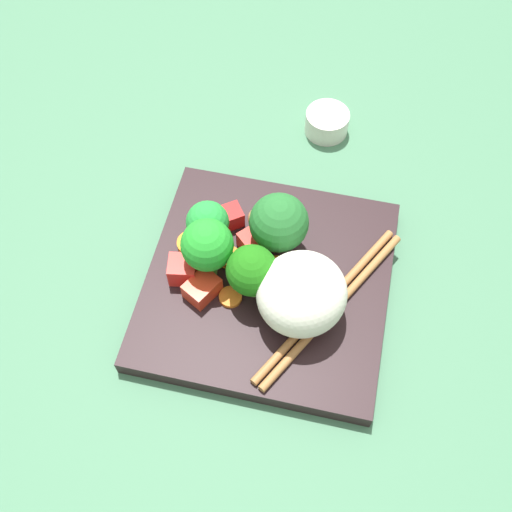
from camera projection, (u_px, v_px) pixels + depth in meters
ground_plane at (267, 293)px, 61.64cm from camera, size 110.00×110.00×2.00cm
square_plate at (268, 284)px, 59.96cm from camera, size 24.17×24.17×1.91cm
rice_mound at (302, 294)px, 54.43cm from camera, size 11.33×11.28×6.88cm
broccoli_floret_0 at (208, 224)px, 57.99cm from camera, size 4.10×4.10×5.99cm
broccoli_floret_1 at (252, 271)px, 55.23cm from camera, size 4.73×4.73×6.31cm
broccoli_floret_2 at (207, 246)px, 55.84cm from camera, size 4.90×4.90×7.11cm
broccoli_floret_3 at (280, 224)px, 57.46cm from camera, size 5.64×5.64×7.19cm
carrot_slice_0 at (249, 267)px, 59.39cm from camera, size 2.23×2.23×0.75cm
carrot_slice_1 at (191, 244)px, 60.82cm from camera, size 3.90×3.90×0.65cm
carrot_slice_2 at (277, 266)px, 59.52cm from camera, size 2.54×2.54×0.58cm
carrot_slice_3 at (209, 224)px, 62.08cm from camera, size 2.24×2.24×0.61cm
carrot_slice_4 at (229, 257)px, 59.95cm from camera, size 3.17×3.17×0.73cm
carrot_slice_5 at (230, 297)px, 57.89cm from camera, size 3.07×3.07×0.43cm
pepper_chunk_0 at (254, 241)px, 60.17cm from camera, size 3.46×3.41×2.03cm
pepper_chunk_1 at (231, 216)px, 61.74cm from camera, size 2.95×2.95×1.92cm
pepper_chunk_2 at (183, 270)px, 58.29cm from camera, size 2.96×3.09×2.40cm
pepper_chunk_3 at (202, 288)px, 57.52cm from camera, size 3.90×3.57×1.94cm
chicken_piece_3 at (261, 220)px, 61.35cm from camera, size 3.61×3.77×2.20cm
chopstick_pair at (330, 306)px, 57.24cm from camera, size 19.31×10.54×0.76cm
sauce_cup at (327, 122)px, 70.32cm from camera, size 4.94×4.94×2.67cm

